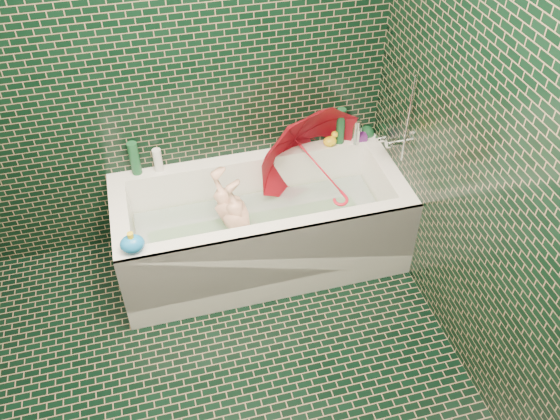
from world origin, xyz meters
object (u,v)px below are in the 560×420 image
object	(u,v)px
bathtub	(262,234)
umbrella	(320,168)
bath_toy	(132,244)
rubber_duck	(331,140)
child	(240,226)

from	to	relation	value
bathtub	umbrella	distance (m)	0.54
umbrella	bath_toy	size ratio (longest dim) A/B	4.94
bathtub	rubber_duck	xyz separation A→B (m)	(0.53, 0.32, 0.38)
child	rubber_duck	size ratio (longest dim) A/B	6.91
child	umbrella	xyz separation A→B (m)	(0.52, 0.11, 0.25)
bath_toy	child	bearing A→B (deg)	33.98
rubber_duck	bath_toy	world-z (taller)	bath_toy
bathtub	child	bearing A→B (deg)	-179.10
bathtub	bath_toy	distance (m)	0.89
umbrella	bath_toy	bearing A→B (deg)	-177.25
rubber_duck	bath_toy	distance (m)	1.41
umbrella	bath_toy	world-z (taller)	umbrella
bathtub	bath_toy	size ratio (longest dim) A/B	12.12
bathtub	umbrella	xyz separation A→B (m)	(0.40, 0.11, 0.35)
bath_toy	bathtub	bearing A→B (deg)	30.10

